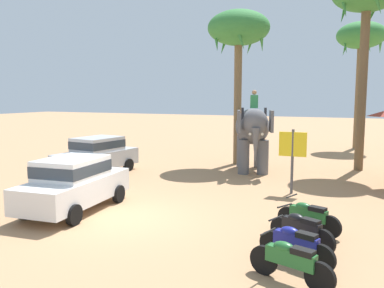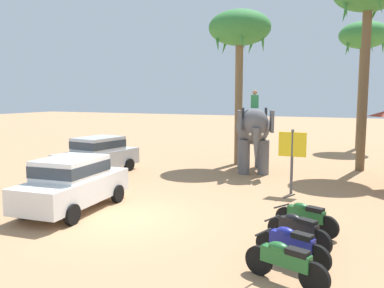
% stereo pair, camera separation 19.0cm
% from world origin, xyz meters
% --- Properties ---
extents(ground_plane, '(120.00, 120.00, 0.00)m').
position_xyz_m(ground_plane, '(0.00, 0.00, 0.00)').
color(ground_plane, tan).
extents(car_sedan_foreground, '(2.15, 4.23, 1.70)m').
position_xyz_m(car_sedan_foreground, '(-1.89, 0.07, 0.93)').
color(car_sedan_foreground, white).
rests_on(car_sedan_foreground, ground).
extents(car_parked_far_side, '(2.27, 4.29, 1.70)m').
position_xyz_m(car_parked_far_side, '(-5.01, 5.37, 0.93)').
color(car_parked_far_side, '#B7BABF').
rests_on(car_parked_far_side, ground).
extents(elephant_with_mahout, '(2.65, 4.01, 3.88)m').
position_xyz_m(elephant_with_mahout, '(1.49, 8.81, 1.99)').
color(elephant_with_mahout, slate).
rests_on(elephant_with_mahout, ground).
extents(motorcycle_nearest_camera, '(1.74, 0.75, 0.94)m').
position_xyz_m(motorcycle_nearest_camera, '(5.26, -2.19, 0.46)').
color(motorcycle_nearest_camera, black).
rests_on(motorcycle_nearest_camera, ground).
extents(motorcycle_second_in_row, '(1.72, 0.80, 0.94)m').
position_xyz_m(motorcycle_second_in_row, '(5.21, -1.24, 0.46)').
color(motorcycle_second_in_row, black).
rests_on(motorcycle_second_in_row, ground).
extents(motorcycle_mid_row, '(1.65, 0.93, 0.94)m').
position_xyz_m(motorcycle_mid_row, '(5.17, -0.20, 0.46)').
color(motorcycle_mid_row, black).
rests_on(motorcycle_mid_row, ground).
extents(motorcycle_fourth_in_row, '(1.73, 0.79, 0.94)m').
position_xyz_m(motorcycle_fourth_in_row, '(5.18, 0.91, 0.46)').
color(motorcycle_fourth_in_row, black).
rests_on(motorcycle_fourth_in_row, ground).
extents(palm_tree_left_of_road, '(3.20, 3.20, 8.54)m').
position_xyz_m(palm_tree_left_of_road, '(5.78, 19.98, 7.37)').
color(palm_tree_left_of_road, brown).
rests_on(palm_tree_left_of_road, ground).
extents(palm_tree_far_back, '(3.20, 3.20, 7.99)m').
position_xyz_m(palm_tree_far_back, '(0.16, 10.61, 6.87)').
color(palm_tree_far_back, brown).
rests_on(palm_tree_far_back, ground).
extents(signboard_yellow, '(1.00, 0.10, 2.40)m').
position_xyz_m(signboard_yellow, '(4.01, 5.13, 1.69)').
color(signboard_yellow, '#4C4C51').
rests_on(signboard_yellow, ground).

